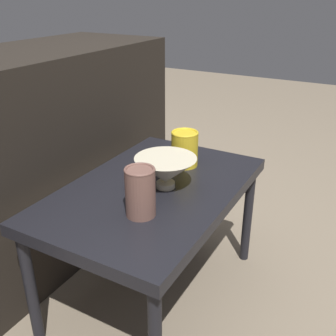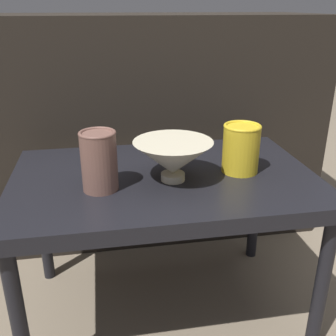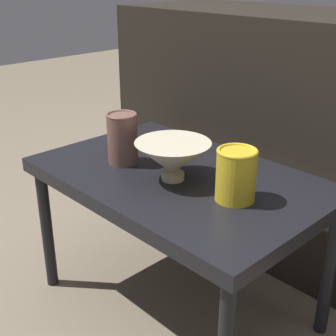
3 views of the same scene
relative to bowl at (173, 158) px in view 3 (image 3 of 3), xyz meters
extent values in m
plane|color=#7F705B|center=(-0.02, 0.04, -0.51)|extent=(8.00, 8.00, 0.00)
cube|color=black|center=(-0.02, 0.04, -0.08)|extent=(0.80, 0.51, 0.04)
cylinder|color=black|center=(-0.38, -0.18, -0.31)|extent=(0.04, 0.04, 0.41)
cylinder|color=black|center=(-0.38, 0.26, -0.31)|extent=(0.04, 0.04, 0.41)
cylinder|color=black|center=(0.35, 0.26, -0.31)|extent=(0.04, 0.04, 0.41)
cube|color=black|center=(-0.02, 0.62, -0.09)|extent=(1.35, 0.50, 0.84)
cylinder|color=beige|center=(0.00, 0.00, -0.05)|extent=(0.06, 0.06, 0.02)
cone|color=beige|center=(0.00, 0.00, 0.00)|extent=(0.20, 0.20, 0.09)
cylinder|color=brown|center=(-0.18, -0.02, 0.01)|extent=(0.09, 0.09, 0.14)
torus|color=brown|center=(-0.18, -0.02, 0.08)|extent=(0.09, 0.09, 0.01)
cylinder|color=gold|center=(0.19, 0.03, 0.00)|extent=(0.10, 0.10, 0.13)
torus|color=gold|center=(0.19, 0.03, 0.06)|extent=(0.10, 0.10, 0.01)
camera|label=1|loc=(-1.00, -0.56, 0.54)|focal=42.00mm
camera|label=2|loc=(-0.17, -0.90, 0.36)|focal=42.00mm
camera|label=3|loc=(0.81, -0.79, 0.46)|focal=50.00mm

